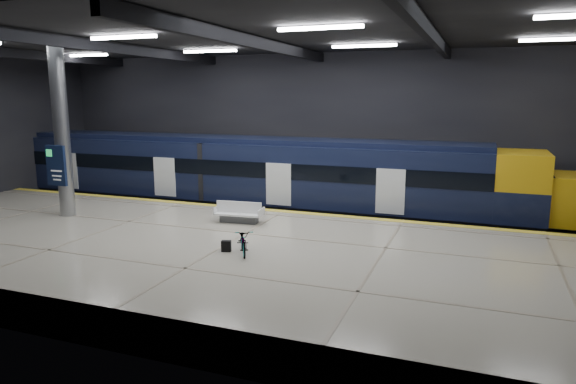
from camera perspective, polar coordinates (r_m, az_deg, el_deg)
The scene contains 10 objects.
ground at distance 19.56m, azimuth -3.46°, elevation -6.98°, with size 30.00×30.00×0.00m, color black.
room_shell at distance 18.64m, azimuth -3.66°, elevation 10.02°, with size 30.10×16.10×8.05m.
platform at distance 17.25m, azimuth -6.90°, elevation -7.57°, with size 30.00×11.00×1.10m, color #B5AF99.
safety_strip at distance 21.71m, azimuth -0.54°, elevation -2.14°, with size 30.00×0.40×0.01m, color yellow.
rails at distance 24.47m, azimuth 1.79°, elevation -3.14°, with size 30.00×1.52×0.16m.
train at distance 24.75m, azimuth -2.45°, elevation 1.69°, with size 29.40×2.84×3.79m.
bench at distance 19.89m, azimuth -5.46°, elevation -2.56°, with size 1.93×0.95×0.82m.
bicycle at distance 15.99m, azimuth -4.98°, elevation -5.44°, with size 0.54×1.54×0.81m, color #99999E.
pannier_bag at distance 16.31m, azimuth -6.88°, elevation -5.98°, with size 0.30×0.18×0.35m, color black.
info_column at distance 22.40m, azimuth -23.89°, elevation 6.03°, with size 0.90×0.78×6.90m.
Camera 1 is at (7.64, -16.99, 5.94)m, focal length 32.00 mm.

